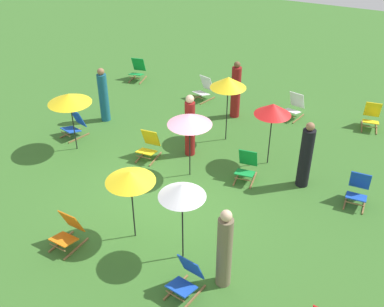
% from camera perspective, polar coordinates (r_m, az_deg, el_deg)
% --- Properties ---
extents(ground_plane, '(40.00, 40.00, 0.00)m').
position_cam_1_polar(ground_plane, '(11.66, -2.55, -4.94)').
color(ground_plane, '#386B28').
extents(deckchair_0, '(0.56, 0.81, 0.83)m').
position_cam_1_polar(deckchair_0, '(12.05, 6.77, -1.63)').
color(deckchair_0, olive).
rests_on(deckchair_0, ground).
extents(deckchair_1, '(0.52, 0.79, 0.83)m').
position_cam_1_polar(deckchair_1, '(12.89, -5.39, 0.95)').
color(deckchair_1, olive).
rests_on(deckchair_1, ground).
extents(deckchair_2, '(0.56, 0.81, 0.83)m').
position_cam_1_polar(deckchair_2, '(15.39, 21.39, 4.27)').
color(deckchair_2, olive).
rests_on(deckchair_2, ground).
extents(deckchair_3, '(0.54, 0.80, 0.83)m').
position_cam_1_polar(deckchair_3, '(10.35, -15.13, -9.34)').
color(deckchair_3, olive).
rests_on(deckchair_3, ground).
extents(deckchair_4, '(0.61, 0.83, 0.83)m').
position_cam_1_polar(deckchair_4, '(17.89, -6.78, 10.22)').
color(deckchair_4, olive).
rests_on(deckchair_4, ground).
extents(deckchair_5, '(0.63, 0.85, 0.83)m').
position_cam_1_polar(deckchair_5, '(15.33, 12.59, 5.71)').
color(deckchair_5, olive).
rests_on(deckchair_5, ground).
extents(deckchair_6, '(0.68, 0.87, 0.83)m').
position_cam_1_polar(deckchair_6, '(16.19, 1.50, 7.99)').
color(deckchair_6, olive).
rests_on(deckchair_6, ground).
extents(deckchair_8, '(0.61, 0.84, 0.83)m').
position_cam_1_polar(deckchair_8, '(9.07, -0.70, -15.23)').
color(deckchair_8, olive).
rests_on(deckchair_8, ground).
extents(deckchair_9, '(0.67, 0.86, 0.83)m').
position_cam_1_polar(deckchair_9, '(14.33, -14.37, 3.47)').
color(deckchair_9, olive).
rests_on(deckchair_9, ground).
extents(deckchair_10, '(0.50, 0.77, 0.83)m').
position_cam_1_polar(deckchair_10, '(11.85, 19.91, -4.27)').
color(deckchair_10, olive).
rests_on(deckchair_10, ground).
extents(umbrella_0, '(1.04, 1.04, 2.02)m').
position_cam_1_polar(umbrella_0, '(13.06, 4.52, 8.79)').
color(umbrella_0, black).
rests_on(umbrella_0, ground).
extents(umbrella_1, '(0.97, 0.97, 1.82)m').
position_cam_1_polar(umbrella_1, '(12.12, 10.02, 5.42)').
color(umbrella_1, black).
rests_on(umbrella_1, ground).
extents(umbrella_2, '(0.95, 0.95, 1.89)m').
position_cam_1_polar(umbrella_2, '(8.85, -1.24, -4.62)').
color(umbrella_2, black).
rests_on(umbrella_2, ground).
extents(umbrella_3, '(1.14, 1.14, 1.82)m').
position_cam_1_polar(umbrella_3, '(11.43, -0.28, 4.27)').
color(umbrella_3, black).
rests_on(umbrella_3, ground).
extents(umbrella_4, '(1.20, 1.20, 1.76)m').
position_cam_1_polar(umbrella_4, '(13.07, -15.00, 6.63)').
color(umbrella_4, black).
rests_on(umbrella_4, ground).
extents(umbrella_5, '(1.06, 1.06, 1.74)m').
position_cam_1_polar(umbrella_5, '(9.52, -7.69, -2.88)').
color(umbrella_5, black).
rests_on(umbrella_5, ground).
extents(person_0, '(0.34, 0.34, 1.82)m').
position_cam_1_polar(person_0, '(11.81, 13.93, -0.37)').
color(person_0, black).
rests_on(person_0, ground).
extents(person_1, '(0.36, 0.36, 1.89)m').
position_cam_1_polar(person_1, '(14.85, 5.45, 7.72)').
color(person_1, maroon).
rests_on(person_1, ground).
extents(person_2, '(0.40, 0.40, 1.83)m').
position_cam_1_polar(person_2, '(8.89, 4.05, -11.88)').
color(person_2, '#72664C').
rests_on(person_2, ground).
extents(person_3, '(0.39, 0.39, 1.77)m').
position_cam_1_polar(person_3, '(14.84, -10.93, 7.03)').
color(person_3, '#195972').
rests_on(person_3, ground).
extents(person_4, '(0.37, 0.37, 1.84)m').
position_cam_1_polar(person_4, '(12.72, -0.26, 3.36)').
color(person_4, maroon).
rests_on(person_4, ground).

